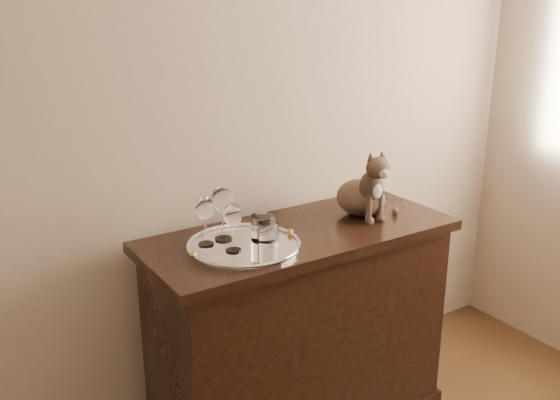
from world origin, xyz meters
The scene contains 9 objects.
wall_back centered at (0.00, 2.25, 1.35)m, with size 4.00×0.10×2.70m, color #C0A690.
sideboard centered at (0.60, 1.94, 0.42)m, with size 1.20×0.50×0.85m, color black, non-canonical shape.
tray centered at (0.34, 1.91, 0.85)m, with size 0.40×0.40×0.01m, color white.
wine_glass_a centered at (0.23, 1.99, 0.95)m, with size 0.07×0.07×0.18m, color white, non-canonical shape.
wine_glass_b centered at (0.31, 2.00, 0.96)m, with size 0.08×0.08×0.20m, color silver, non-canonical shape.
wine_glass_d centered at (0.29, 1.89, 0.94)m, with size 0.07×0.07×0.17m, color white, non-canonical shape.
tumbler_a centered at (0.42, 1.87, 0.90)m, with size 0.07×0.07×0.08m, color white.
tumbler_c centered at (0.42, 1.92, 0.91)m, with size 0.08×0.08×0.09m, color white.
cat centered at (0.91, 1.96, 0.99)m, with size 0.28×0.26×0.28m, color #4E3C2E, non-canonical shape.
Camera 1 is at (-0.65, 0.15, 1.69)m, focal length 40.00 mm.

